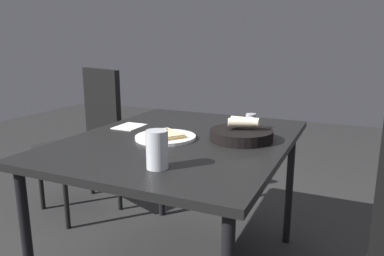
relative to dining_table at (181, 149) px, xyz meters
The scene contains 7 objects.
dining_table is the anchor object (origin of this frame).
pizza_plate 0.10m from the dining_table, 130.66° to the left, with size 0.27×0.27×0.04m.
bread_basket 0.28m from the dining_table, 74.90° to the right, with size 0.28×0.28×0.10m.
beer_glass 0.43m from the dining_table, 165.16° to the right, with size 0.08×0.08×0.13m.
pepper_shaker 0.39m from the dining_table, 39.83° to the right, with size 0.05×0.05×0.08m.
napkin 0.35m from the dining_table, 75.98° to the left, with size 0.16×0.12×0.00m.
chair_near 1.04m from the dining_table, 63.51° to the left, with size 0.57×0.57×0.95m.
Camera 1 is at (-1.44, -0.71, 1.13)m, focal length 34.21 mm.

